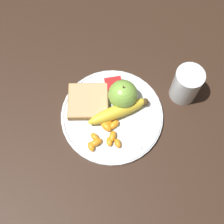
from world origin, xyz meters
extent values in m
plane|color=#332116|center=(0.00, 0.00, 0.00)|extent=(3.00, 3.00, 0.00)
cylinder|color=silver|center=(0.00, 0.00, 0.01)|extent=(0.28, 0.28, 0.01)
torus|color=silver|center=(0.00, 0.00, 0.01)|extent=(0.27, 0.27, 0.01)
cylinder|color=silver|center=(0.21, 0.03, 0.05)|extent=(0.08, 0.08, 0.11)
cylinder|color=orange|center=(0.21, 0.03, 0.04)|extent=(0.07, 0.07, 0.08)
sphere|color=#84BC47|center=(0.04, 0.04, 0.05)|extent=(0.08, 0.08, 0.08)
cylinder|color=brown|center=(0.04, 0.04, 0.09)|extent=(0.00, 0.00, 0.01)
ellipsoid|color=yellow|center=(0.02, 0.00, 0.03)|extent=(0.17, 0.07, 0.04)
sphere|color=#473319|center=(0.09, 0.01, 0.03)|extent=(0.02, 0.02, 0.02)
cube|color=olive|center=(-0.06, 0.05, 0.02)|extent=(0.12, 0.12, 0.02)
cube|color=tan|center=(-0.06, 0.05, 0.02)|extent=(0.12, 0.11, 0.02)
cube|color=silver|center=(0.02, -0.05, 0.01)|extent=(0.10, 0.11, 0.00)
cube|color=silver|center=(-0.04, 0.02, 0.01)|extent=(0.06, 0.06, 0.00)
cube|color=white|center=(0.02, 0.08, 0.02)|extent=(0.04, 0.04, 0.02)
cube|color=#B21E1E|center=(0.02, 0.08, 0.03)|extent=(0.05, 0.04, 0.00)
ellipsoid|color=orange|center=(-0.01, -0.06, 0.02)|extent=(0.03, 0.03, 0.02)
ellipsoid|color=orange|center=(0.00, -0.03, 0.02)|extent=(0.04, 0.03, 0.02)
ellipsoid|color=orange|center=(-0.07, -0.08, 0.02)|extent=(0.02, 0.03, 0.01)
ellipsoid|color=orange|center=(-0.02, -0.02, 0.02)|extent=(0.04, 0.03, 0.02)
ellipsoid|color=orange|center=(-0.02, -0.08, 0.02)|extent=(0.02, 0.03, 0.01)
ellipsoid|color=orange|center=(-0.06, -0.06, 0.02)|extent=(0.03, 0.03, 0.01)
ellipsoid|color=orange|center=(-0.05, -0.07, 0.02)|extent=(0.04, 0.03, 0.02)
ellipsoid|color=orange|center=(0.00, -0.08, 0.02)|extent=(0.02, 0.03, 0.01)
ellipsoid|color=orange|center=(-0.02, -0.03, 0.02)|extent=(0.04, 0.04, 0.02)
camera|label=1|loc=(-0.06, -0.31, 0.79)|focal=50.00mm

